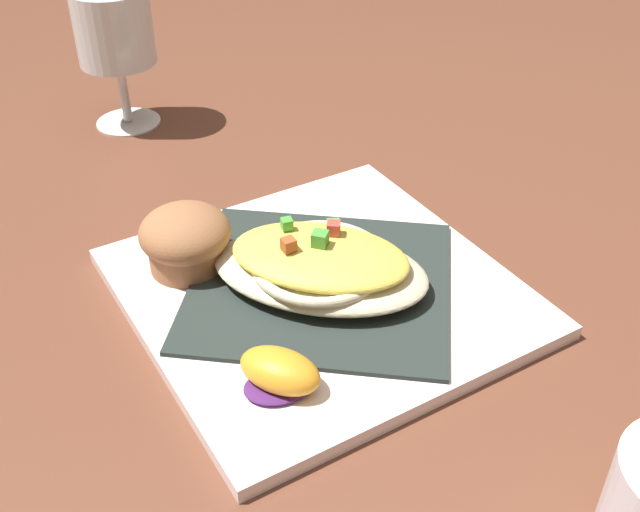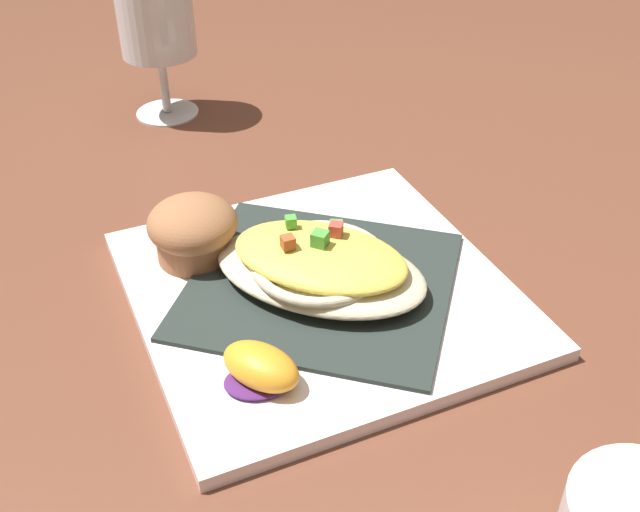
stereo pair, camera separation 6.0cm
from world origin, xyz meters
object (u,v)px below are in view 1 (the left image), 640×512
Objects in this scene: gratin_dish at (320,264)px; muffin at (186,239)px; stemmed_glass at (113,35)px; square_plate at (320,292)px; orange_garnish at (280,373)px.

muffin is at bearing -138.72° from gratin_dish.
stemmed_glass is at bearing -179.75° from gratin_dish.
muffin is (-0.08, -0.07, 0.03)m from square_plate.
orange_garnish is (0.16, -0.01, -0.02)m from muffin.
orange_garnish is 0.46× the size of stemmed_glass.
stemmed_glass is (-0.46, 0.08, 0.08)m from orange_garnish.
muffin is 0.49× the size of stemmed_glass.
orange_garnish is at bearing -48.76° from gratin_dish.
gratin_dish reaches higher than square_plate.
gratin_dish is at bearing 131.24° from orange_garnish.
gratin_dish is at bearing 41.28° from muffin.
orange_garnish is at bearing -48.78° from square_plate.
square_plate is 0.11m from orange_garnish.
stemmed_glass is at bearing -179.75° from square_plate.
muffin is (-0.08, -0.07, 0.01)m from gratin_dish.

